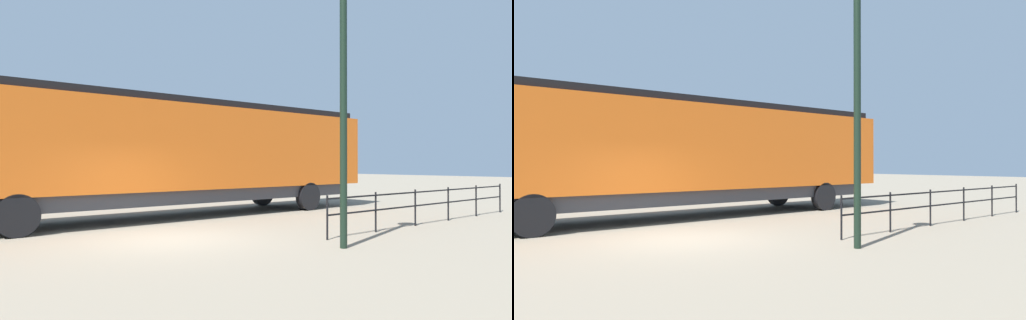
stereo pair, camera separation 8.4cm
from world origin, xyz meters
The scene contains 4 objects.
ground_plane centered at (0.00, 0.00, 0.00)m, with size 120.00×120.00×0.00m, color gray.
locomotive centered at (-4.10, 3.03, 2.27)m, with size 3.08×16.51×4.04m.
lamp_post centered at (3.51, 2.38, 4.83)m, with size 0.58×0.58×6.55m.
platform_fence centered at (2.55, 7.86, 0.71)m, with size 0.05×9.90×1.09m.
Camera 1 is at (10.11, -5.70, 1.87)m, focal length 32.68 mm.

